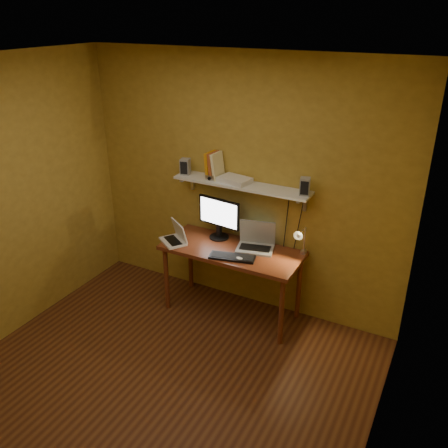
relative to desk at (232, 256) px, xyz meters
The scene contains 14 objects.
room 1.43m from the desk, 92.85° to the right, with size 3.44×3.24×2.64m.
desk is the anchor object (origin of this frame).
wall_shelf 0.72m from the desk, 90.00° to the left, with size 1.40×0.25×0.21m.
monitor 0.43m from the desk, 144.92° to the left, with size 0.48×0.23×0.43m.
laptop 0.29m from the desk, 34.79° to the left, with size 0.41×0.33×0.27m.
netbook 0.61m from the desk, 167.96° to the right, with size 0.35×0.33×0.22m.
keyboard 0.22m from the desk, 62.22° to the right, with size 0.44×0.15×0.02m, color black.
mouse 0.27m from the desk, 46.38° to the right, with size 0.09×0.06×0.03m, color white.
desk_lamp 0.73m from the desk, 10.81° to the left, with size 0.09×0.23×0.38m.
speaker_left 1.02m from the desk, 164.17° to the left, with size 0.09×0.09×0.16m, color gray.
speaker_right 1.03m from the desk, 16.26° to the left, with size 0.09×0.09×0.16m, color gray.
books 0.92m from the desk, 145.89° to the left, with size 0.15×0.19×0.27m.
shelf_camera 0.81m from the desk, 158.06° to the left, with size 0.09×0.04×0.06m.
router 0.76m from the desk, 110.35° to the left, with size 0.31×0.20×0.05m, color white.
Camera 1 is at (1.93, -2.44, 2.93)m, focal length 38.00 mm.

